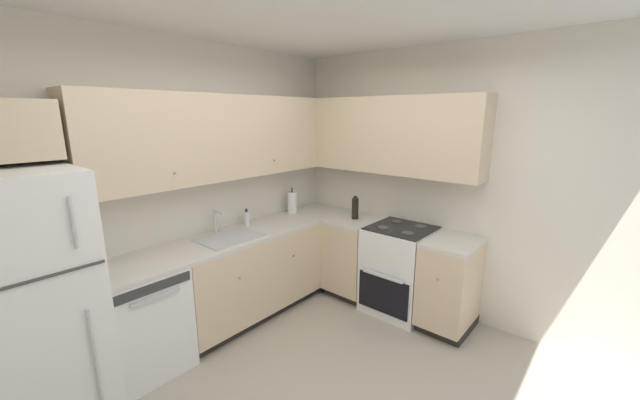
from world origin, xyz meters
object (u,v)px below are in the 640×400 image
object	(u,v)px
refrigerator	(17,312)
dishwasher	(141,320)
oil_bottle	(355,208)
soap_bottle	(247,218)
oven_range	(400,269)
paper_towel_roll	(292,202)

from	to	relation	value
refrigerator	dishwasher	bearing A→B (deg)	5.86
refrigerator	oil_bottle	bearing A→B (deg)	-9.32
soap_bottle	oil_bottle	xyz separation A→B (m)	(0.92, -0.73, 0.05)
oil_bottle	refrigerator	bearing A→B (deg)	170.68
oil_bottle	dishwasher	bearing A→B (deg)	165.73
oven_range	oil_bottle	world-z (taller)	oil_bottle
dishwasher	soap_bottle	distance (m)	1.35
refrigerator	soap_bottle	world-z (taller)	refrigerator
oven_range	paper_towel_roll	xyz separation A→B (m)	(-0.29, 1.27, 0.56)
oven_range	soap_bottle	world-z (taller)	soap_bottle
soap_bottle	paper_towel_roll	xyz separation A→B (m)	(0.65, -0.02, 0.05)
refrigerator	paper_towel_roll	world-z (taller)	refrigerator
dishwasher	paper_towel_roll	xyz separation A→B (m)	(1.88, 0.16, 0.59)
refrigerator	oven_range	size ratio (longest dim) A/B	1.64
refrigerator	soap_bottle	xyz separation A→B (m)	(1.95, 0.26, 0.11)
soap_bottle	paper_towel_roll	size ratio (longest dim) A/B	0.55
oven_range	oil_bottle	distance (m)	0.79
oven_range	oil_bottle	size ratio (longest dim) A/B	4.09
dishwasher	oven_range	distance (m)	2.43
oven_range	soap_bottle	distance (m)	1.68
refrigerator	paper_towel_roll	distance (m)	2.62
dishwasher	oven_range	world-z (taller)	oven_range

